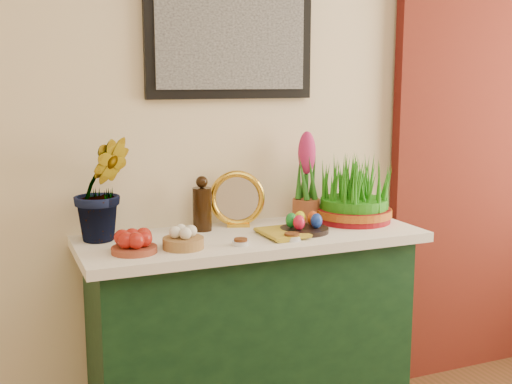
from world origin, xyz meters
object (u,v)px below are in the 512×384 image
(sideboard, at_px, (251,341))
(hyacinth_green, at_px, (102,172))
(book, at_px, (264,234))
(mirror, at_px, (237,199))
(wheatgrass_sabzeh, at_px, (354,194))

(sideboard, relative_size, hyacinth_green, 2.41)
(sideboard, relative_size, book, 6.12)
(sideboard, distance_m, mirror, 0.60)
(mirror, distance_m, book, 0.27)
(mirror, bearing_deg, hyacinth_green, -176.66)
(book, bearing_deg, sideboard, 99.71)
(sideboard, height_order, book, book)
(mirror, bearing_deg, wheatgrass_sabzeh, -12.87)
(hyacinth_green, xyz_separation_m, mirror, (0.57, 0.03, -0.15))
(hyacinth_green, distance_m, wheatgrass_sabzeh, 1.09)
(wheatgrass_sabzeh, bearing_deg, mirror, 167.13)
(hyacinth_green, bearing_deg, wheatgrass_sabzeh, -7.81)
(hyacinth_green, relative_size, mirror, 2.21)
(mirror, relative_size, book, 1.15)
(sideboard, bearing_deg, wheatgrass_sabzeh, 4.19)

